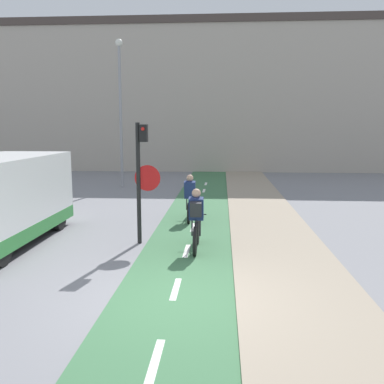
{
  "coord_description": "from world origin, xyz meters",
  "views": [
    {
      "loc": [
        0.84,
        -7.14,
        3.05
      ],
      "look_at": [
        0.0,
        4.88,
        1.2
      ],
      "focal_mm": 40.0,
      "sensor_mm": 36.0,
      "label": 1
    }
  ],
  "objects_px": {
    "street_lamp_far": "(120,99)",
    "cyclist_near": "(196,222)",
    "traffic_light_pole": "(142,170)",
    "cyclist_far": "(190,200)"
  },
  "relations": [
    {
      "from": "traffic_light_pole",
      "to": "cyclist_near",
      "type": "height_order",
      "value": "traffic_light_pole"
    },
    {
      "from": "traffic_light_pole",
      "to": "cyclist_near",
      "type": "relative_size",
      "value": 1.8
    },
    {
      "from": "street_lamp_far",
      "to": "cyclist_near",
      "type": "relative_size",
      "value": 4.15
    },
    {
      "from": "traffic_light_pole",
      "to": "street_lamp_far",
      "type": "relative_size",
      "value": 0.43
    },
    {
      "from": "street_lamp_far",
      "to": "cyclist_near",
      "type": "height_order",
      "value": "street_lamp_far"
    },
    {
      "from": "traffic_light_pole",
      "to": "cyclist_far",
      "type": "height_order",
      "value": "traffic_light_pole"
    },
    {
      "from": "street_lamp_far",
      "to": "cyclist_near",
      "type": "xyz_separation_m",
      "value": [
        4.43,
        -10.96,
        -3.67
      ]
    },
    {
      "from": "traffic_light_pole",
      "to": "street_lamp_far",
      "type": "distance_m",
      "value": 11.09
    },
    {
      "from": "cyclist_far",
      "to": "street_lamp_far",
      "type": "bearing_deg",
      "value": 117.97
    },
    {
      "from": "traffic_light_pole",
      "to": "cyclist_far",
      "type": "bearing_deg",
      "value": 69.88
    }
  ]
}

